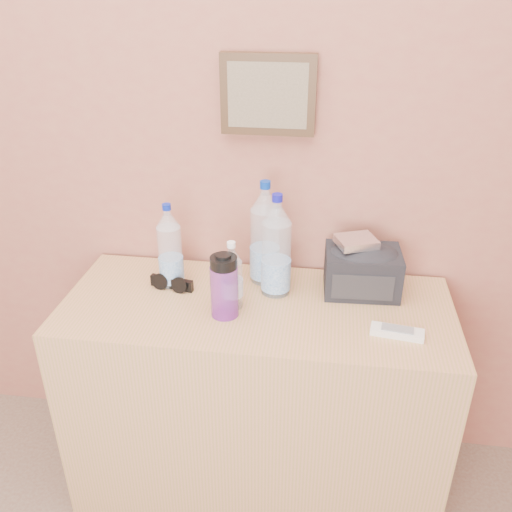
{
  "coord_description": "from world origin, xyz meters",
  "views": [
    {
      "loc": [
        0.4,
        0.26,
        1.74
      ],
      "look_at": [
        0.19,
        1.71,
        0.97
      ],
      "focal_mm": 38.0,
      "sensor_mm": 36.0,
      "label": 1
    }
  ],
  "objects": [
    {
      "name": "picture_frame",
      "position": [
        0.19,
        1.98,
        1.4
      ],
      "size": [
        0.3,
        0.03,
        0.25
      ],
      "primitive_type": null,
      "color": "#382311",
      "rests_on": "room_shell"
    },
    {
      "name": "dresser",
      "position": [
        0.19,
        1.72,
        0.39
      ],
      "size": [
        1.26,
        0.53,
        0.79
      ],
      "primitive_type": "cube",
      "color": "#A77C4B",
      "rests_on": "ground"
    },
    {
      "name": "pet_large_a",
      "position": [
        -0.12,
        1.81,
        0.92
      ],
      "size": [
        0.08,
        0.08,
        0.29
      ],
      "rotation": [
        0.0,
        0.0,
        0.34
      ],
      "color": "silver",
      "rests_on": "dresser"
    },
    {
      "name": "pet_large_b",
      "position": [
        0.19,
        1.88,
        0.95
      ],
      "size": [
        0.1,
        0.1,
        0.36
      ],
      "rotation": [
        0.0,
        0.0,
        0.12
      ],
      "color": "silver",
      "rests_on": "dresser"
    },
    {
      "name": "pet_large_c",
      "position": [
        0.24,
        1.81,
        0.94
      ],
      "size": [
        0.09,
        0.09,
        0.35
      ],
      "rotation": [
        0.0,
        0.0,
        -0.42
      ],
      "color": "silver",
      "rests_on": "dresser"
    },
    {
      "name": "pet_small",
      "position": [
        0.11,
        1.7,
        0.89
      ],
      "size": [
        0.07,
        0.07,
        0.23
      ],
      "rotation": [
        0.0,
        0.0,
        0.08
      ],
      "color": "silver",
      "rests_on": "dresser"
    },
    {
      "name": "nalgene_bottle",
      "position": [
        0.1,
        1.65,
        0.89
      ],
      "size": [
        0.09,
        0.09,
        0.21
      ],
      "rotation": [
        0.0,
        0.0,
        -0.4
      ],
      "color": "#752697",
      "rests_on": "dresser"
    },
    {
      "name": "sunglasses",
      "position": [
        -0.11,
        1.78,
        0.81
      ],
      "size": [
        0.16,
        0.08,
        0.04
      ],
      "primitive_type": null,
      "rotation": [
        0.0,
        0.0,
        -0.19
      ],
      "color": "black",
      "rests_on": "dresser"
    },
    {
      "name": "ac_remote",
      "position": [
        0.62,
        1.61,
        0.8
      ],
      "size": [
        0.16,
        0.07,
        0.02
      ],
      "primitive_type": "cube",
      "rotation": [
        0.0,
        0.0,
        -0.14
      ],
      "color": "silver",
      "rests_on": "dresser"
    },
    {
      "name": "toiletry_bag",
      "position": [
        0.52,
        1.85,
        0.87
      ],
      "size": [
        0.25,
        0.19,
        0.17
      ],
      "primitive_type": null,
      "rotation": [
        0.0,
        0.0,
        0.05
      ],
      "color": "black",
      "rests_on": "dresser"
    },
    {
      "name": "foil_packet",
      "position": [
        0.49,
        1.86,
        0.97
      ],
      "size": [
        0.15,
        0.14,
        0.03
      ],
      "primitive_type": "cube",
      "rotation": [
        0.0,
        0.0,
        0.38
      ],
      "color": "silver",
      "rests_on": "toiletry_bag"
    }
  ]
}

